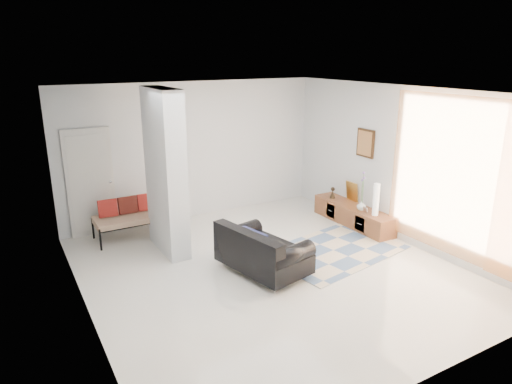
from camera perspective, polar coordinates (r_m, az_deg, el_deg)
floor at (r=7.40m, az=1.73°, el=-9.74°), size 6.00×6.00×0.00m
ceiling at (r=6.63m, az=1.95°, el=12.42°), size 6.00×6.00×0.00m
wall_back at (r=9.49m, az=-7.74°, el=5.12°), size 6.00×0.00×6.00m
wall_front at (r=4.77m, az=21.32°, el=-8.11°), size 6.00×0.00×6.00m
wall_left at (r=5.99m, az=-21.22°, el=-2.99°), size 0.00×6.00×6.00m
wall_right at (r=8.61m, az=17.64°, el=3.24°), size 0.00×6.00×6.00m
partition_column at (r=7.84m, az=-11.26°, el=2.43°), size 0.35×1.20×2.80m
hallway_door at (r=8.99m, az=-20.00°, el=1.07°), size 0.85×0.06×2.04m
curtain at (r=7.83m, az=23.39°, el=1.70°), size 0.00×2.55×2.55m
wall_art at (r=9.15m, az=13.53°, el=5.96°), size 0.04×0.45×0.55m
media_console at (r=9.40m, az=12.03°, el=-2.81°), size 0.45×1.97×0.80m
loveseat at (r=7.17m, az=0.55°, el=-7.47°), size 1.14×1.61×0.76m
daybed at (r=8.85m, az=-14.78°, el=-2.76°), size 1.58×0.68×0.77m
area_rug at (r=8.18m, az=9.65°, el=-7.21°), size 2.61×1.96×0.01m
cylinder_lamp at (r=8.80m, az=14.78°, el=-0.91°), size 0.11×0.11×0.61m
bronze_figurine at (r=9.70m, az=9.56°, el=-0.08°), size 0.13×0.13×0.24m
vase at (r=9.09m, az=13.03°, el=-1.65°), size 0.18×0.18×0.18m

